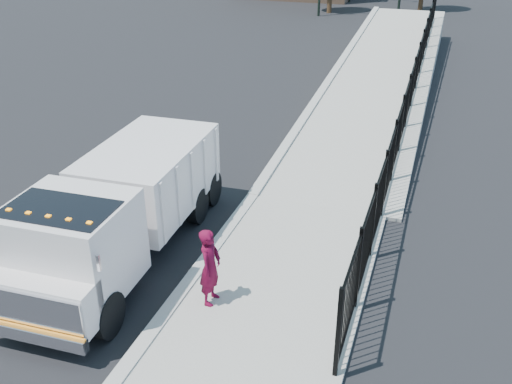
% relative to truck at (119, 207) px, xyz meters
% --- Properties ---
extents(ground, '(120.00, 120.00, 0.00)m').
position_rel_truck_xyz_m(ground, '(1.88, -0.19, -1.37)').
color(ground, black).
rests_on(ground, ground).
extents(sidewalk, '(3.55, 12.00, 0.12)m').
position_rel_truck_xyz_m(sidewalk, '(3.81, -2.19, -1.31)').
color(sidewalk, '#9E998E').
rests_on(sidewalk, ground).
extents(curb, '(0.30, 12.00, 0.16)m').
position_rel_truck_xyz_m(curb, '(1.88, -2.19, -1.29)').
color(curb, '#ADAAA3').
rests_on(curb, ground).
extents(ramp, '(3.95, 24.06, 3.19)m').
position_rel_truck_xyz_m(ramp, '(4.01, 15.81, -1.37)').
color(ramp, '#9E998E').
rests_on(ramp, ground).
extents(iron_fence, '(0.10, 28.00, 1.80)m').
position_rel_truck_xyz_m(iron_fence, '(5.43, 11.81, -0.47)').
color(iron_fence, black).
rests_on(iron_fence, ground).
extents(truck, '(2.54, 7.16, 2.43)m').
position_rel_truck_xyz_m(truck, '(0.00, 0.00, 0.00)').
color(truck, black).
rests_on(truck, ground).
extents(worker, '(0.40, 0.61, 1.68)m').
position_rel_truck_xyz_m(worker, '(2.60, -0.96, -0.41)').
color(worker, '#5E0724').
rests_on(worker, sidewalk).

